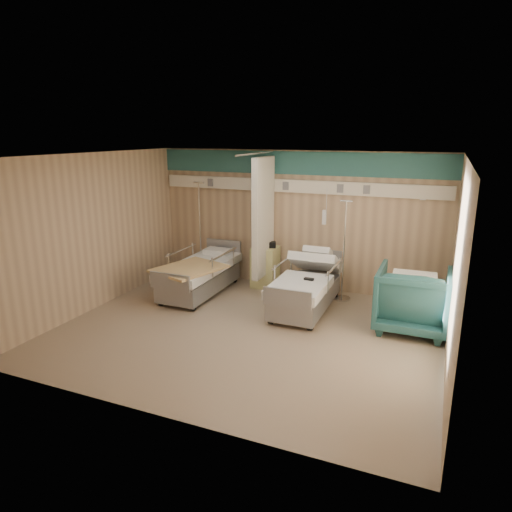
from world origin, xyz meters
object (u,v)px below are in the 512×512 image
Objects in this scene: bedside_cabinet at (265,267)px; iv_stand_right at (342,280)px; iv_stand_left at (201,259)px; visitor_armchair at (413,299)px; bed_right at (306,293)px; bed_left at (200,278)px.

iv_stand_right reaches higher than bedside_cabinet.
iv_stand_right is 0.91× the size of iv_stand_left.
bedside_cabinet is at bearing -20.36° from visitor_armchair.
bedside_cabinet is 0.40× the size of iv_stand_left.
bed_right is 1.12× the size of iv_stand_right.
bed_left is at bearing -139.40° from bedside_cabinet.
iv_stand_right reaches higher than bed_left.
bedside_cabinet is at bearing 40.60° from bed_left.
visitor_armchair is at bearing -20.22° from bedside_cabinet.
visitor_armchair is (1.85, -0.21, 0.21)m from bed_right.
iv_stand_right is (2.70, 0.77, 0.08)m from bed_left.
bed_left is at bearing -164.18° from iv_stand_right.
bed_left is at bearing -3.04° from visitor_armchair.
bedside_cabinet is (-1.15, 0.90, 0.11)m from bed_right.
bed_left is 1.03m from iv_stand_left.
iv_stand_right is at bearing -35.84° from visitor_armchair.
iv_stand_left is (-3.18, 0.14, 0.04)m from iv_stand_right.
bed_right is 2.54× the size of bedside_cabinet.
bedside_cabinet is 0.44× the size of iv_stand_right.
bed_left is at bearing 180.00° from bed_right.
bedside_cabinet is at bearing -0.17° from iv_stand_left.
bed_right is 1.00× the size of bed_left.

